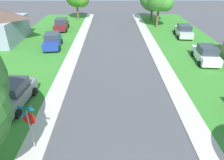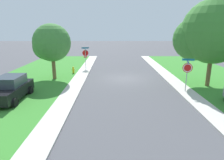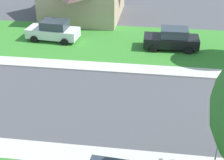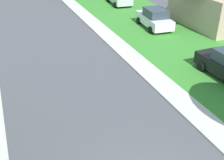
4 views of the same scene
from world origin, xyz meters
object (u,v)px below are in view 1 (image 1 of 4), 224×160
Objects in this scene: tree_sidewalk_near at (161,0)px; car_grey_near_corner at (13,94)px; car_maroon_kerbside_mid at (61,24)px; car_silver_far_down_street at (184,31)px; car_white_across_road at (206,54)px; car_blue_behind_trees at (52,41)px; stop_sign_far_corner at (29,121)px.

car_grey_near_corner is at bearing -124.43° from tree_sidewalk_near.
car_silver_far_down_street is at bearing -11.97° from car_maroon_kerbside_mid.
car_white_across_road is at bearing -35.47° from car_maroon_kerbside_mid.
car_blue_behind_trees is at bearing 165.34° from car_white_across_road.
car_grey_near_corner is at bearing -136.60° from car_silver_far_down_street.
car_grey_near_corner and car_blue_behind_trees have the same top height.
car_maroon_kerbside_mid is at bearing 98.49° from stop_sign_far_corner.
car_maroon_kerbside_mid is 0.99× the size of car_grey_near_corner.
tree_sidewalk_near is (15.37, 1.38, 3.36)m from car_maroon_kerbside_mid.
stop_sign_far_corner is at bearing -55.87° from car_grey_near_corner.
car_grey_near_corner is 1.00× the size of car_white_across_road.
stop_sign_far_corner is at bearing -79.56° from car_blue_behind_trees.
car_white_across_road is 0.71× the size of tree_sidewalk_near.
car_white_across_road is at bearing -14.66° from car_blue_behind_trees.
car_silver_far_down_street is 0.72× the size of tree_sidewalk_near.
car_blue_behind_trees is 17.32m from car_white_across_road.
stop_sign_far_corner is 0.63× the size of car_maroon_kerbside_mid.
stop_sign_far_corner reaches higher than car_white_across_road.
car_grey_near_corner is 18.17m from car_white_across_road.
car_maroon_kerbside_mid is 21.36m from car_white_across_road.
tree_sidewalk_near is at bearing 64.95° from stop_sign_far_corner.
car_maroon_kerbside_mid is 8.03m from car_blue_behind_trees.
tree_sidewalk_near is (14.73, 9.39, 3.36)m from car_blue_behind_trees.
car_maroon_kerbside_mid and car_grey_near_corner have the same top height.
car_maroon_kerbside_mid is at bearing 168.03° from car_silver_far_down_street.
car_maroon_kerbside_mid is 18.21m from car_silver_far_down_street.
tree_sidewalk_near is (-2.44, 5.15, 3.36)m from car_silver_far_down_street.
stop_sign_far_corner is 24.17m from car_maroon_kerbside_mid.
stop_sign_far_corner reaches higher than car_grey_near_corner.
car_maroon_kerbside_mid is 0.99× the size of car_white_across_road.
tree_sidewalk_near is at bearing 98.37° from car_white_across_road.
tree_sidewalk_near is at bearing 115.35° from car_silver_far_down_street.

